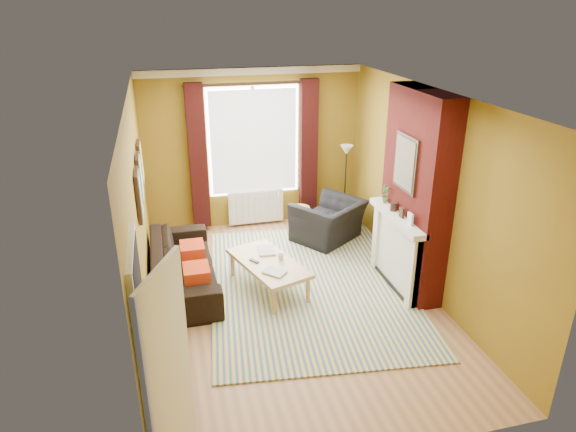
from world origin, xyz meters
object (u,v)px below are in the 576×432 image
object	(u,v)px
sofa	(183,265)
wicker_stool	(300,219)
armchair	(328,221)
floor_lamp	(346,163)
coffee_table	(268,264)

from	to	relation	value
sofa	wicker_stool	xyz separation A→B (m)	(2.12, 1.42, -0.10)
armchair	wicker_stool	xyz separation A→B (m)	(-0.37, 0.50, -0.13)
armchair	floor_lamp	bearing A→B (deg)	-167.12
coffee_table	wicker_stool	size ratio (longest dim) A/B	3.32
floor_lamp	wicker_stool	bearing A→B (deg)	-177.71
coffee_table	floor_lamp	distance (m)	2.73
sofa	armchair	size ratio (longest dim) A/B	2.07
armchair	sofa	bearing A→B (deg)	-14.66
sofa	floor_lamp	xyz separation A→B (m)	(2.97, 1.46, 0.86)
armchair	floor_lamp	xyz separation A→B (m)	(0.48, 0.53, 0.84)
armchair	floor_lamp	size ratio (longest dim) A/B	0.71
wicker_stool	floor_lamp	world-z (taller)	floor_lamp
armchair	wicker_stool	size ratio (longest dim) A/B	2.41
sofa	coffee_table	size ratio (longest dim) A/B	1.50
sofa	floor_lamp	bearing A→B (deg)	-64.11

